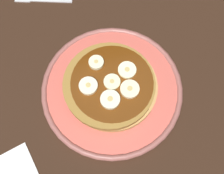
{
  "coord_description": "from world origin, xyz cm",
  "views": [
    {
      "loc": [
        -18.18,
        3.59,
        50.51
      ],
      "look_at": [
        0.0,
        0.0,
        2.24
      ],
      "focal_mm": 43.56,
      "sensor_mm": 36.0,
      "label": 1
    }
  ],
  "objects": [
    {
      "name": "banana_slice_0",
      "position": [
        -0.21,
        -0.18,
        4.81
      ],
      "size": [
        3.06,
        3.06,
        0.74
      ],
      "color": "#EEEBB3",
      "rests_on": "pancake_stack"
    },
    {
      "name": "fork",
      "position": [
        24.62,
        11.82,
        0.25
      ],
      "size": [
        4.03,
        12.86,
        0.5
      ],
      "color": "silver",
      "rests_on": "ground_plane"
    },
    {
      "name": "banana_slice_3",
      "position": [
        1.78,
        -3.2,
        4.8
      ],
      "size": [
        3.39,
        3.39,
        0.73
      ],
      "color": "#F5F4BF",
      "rests_on": "pancake_stack"
    },
    {
      "name": "banana_slice_4",
      "position": [
        -2.04,
        -2.85,
        4.91
      ],
      "size": [
        3.48,
        3.48,
        0.94
      ],
      "color": "#F7E4B5",
      "rests_on": "pancake_stack"
    },
    {
      "name": "ground_plane",
      "position": [
        0.0,
        0.0,
        -1.5
      ],
      "size": [
        140.0,
        140.0,
        3.0
      ],
      "primitive_type": "cube",
      "color": "black"
    },
    {
      "name": "banana_slice_1",
      "position": [
        -3.3,
        0.98,
        4.96
      ],
      "size": [
        3.55,
        3.55,
        1.03
      ],
      "color": "#EEE8C3",
      "rests_on": "pancake_stack"
    },
    {
      "name": "banana_slice_5",
      "position": [
        4.32,
        2.14,
        4.95
      ],
      "size": [
        2.82,
        2.82,
        1.02
      ],
      "color": "#F6ECB7",
      "rests_on": "pancake_stack"
    },
    {
      "name": "pancake_stack",
      "position": [
        0.04,
        0.23,
        3.11
      ],
      "size": [
        17.28,
        17.79,
        3.0
      ],
      "color": "tan",
      "rests_on": "plate"
    },
    {
      "name": "plate",
      "position": [
        0.0,
        0.0,
        1.06
      ],
      "size": [
        27.34,
        27.34,
        1.96
      ],
      "color": "#CC594C",
      "rests_on": "ground_plane"
    },
    {
      "name": "banana_slice_2",
      "position": [
        -0.31,
        4.35,
        4.93
      ],
      "size": [
        3.4,
        3.4,
        0.98
      ],
      "color": "#F8ECC4",
      "rests_on": "pancake_stack"
    }
  ]
}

